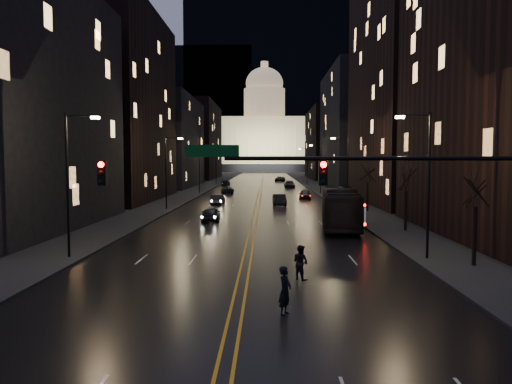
# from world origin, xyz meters

# --- Properties ---
(ground) EXTENTS (900.00, 900.00, 0.00)m
(ground) POSITION_xyz_m (0.00, 0.00, 0.00)
(ground) COLOR black
(ground) RESTS_ON ground
(road) EXTENTS (20.00, 320.00, 0.02)m
(road) POSITION_xyz_m (0.00, 130.00, 0.01)
(road) COLOR black
(road) RESTS_ON ground
(sidewalk_left) EXTENTS (8.00, 320.00, 0.16)m
(sidewalk_left) POSITION_xyz_m (-14.00, 130.00, 0.08)
(sidewalk_left) COLOR black
(sidewalk_left) RESTS_ON ground
(sidewalk_right) EXTENTS (8.00, 320.00, 0.16)m
(sidewalk_right) POSITION_xyz_m (14.00, 130.00, 0.08)
(sidewalk_right) COLOR black
(sidewalk_right) RESTS_ON ground
(center_line) EXTENTS (0.62, 320.00, 0.01)m
(center_line) POSITION_xyz_m (0.00, 130.00, 0.03)
(center_line) COLOR orange
(center_line) RESTS_ON road
(building_left_near) EXTENTS (12.00, 28.00, 22.00)m
(building_left_near) POSITION_xyz_m (-21.00, 22.00, 11.00)
(building_left_near) COLOR black
(building_left_near) RESTS_ON ground
(building_left_mid) EXTENTS (12.00, 30.00, 28.00)m
(building_left_mid) POSITION_xyz_m (-21.00, 54.00, 14.00)
(building_left_mid) COLOR black
(building_left_mid) RESTS_ON ground
(building_left_far) EXTENTS (12.00, 34.00, 20.00)m
(building_left_far) POSITION_xyz_m (-21.00, 92.00, 10.00)
(building_left_far) COLOR black
(building_left_far) RESTS_ON ground
(building_left_dist) EXTENTS (12.00, 40.00, 24.00)m
(building_left_dist) POSITION_xyz_m (-21.00, 140.00, 12.00)
(building_left_dist) COLOR black
(building_left_dist) RESTS_ON ground
(building_right_tall) EXTENTS (12.00, 30.00, 38.00)m
(building_right_tall) POSITION_xyz_m (21.00, 50.00, 19.00)
(building_right_tall) COLOR black
(building_right_tall) RESTS_ON ground
(building_right_mid) EXTENTS (12.00, 34.00, 26.00)m
(building_right_mid) POSITION_xyz_m (21.00, 92.00, 13.00)
(building_right_mid) COLOR black
(building_right_mid) RESTS_ON ground
(building_right_dist) EXTENTS (12.00, 40.00, 22.00)m
(building_right_dist) POSITION_xyz_m (21.00, 140.00, 11.00)
(building_right_dist) COLOR black
(building_right_dist) RESTS_ON ground
(mountain_ridge) EXTENTS (520.00, 60.00, 130.00)m
(mountain_ridge) POSITION_xyz_m (40.00, 380.00, 65.00)
(mountain_ridge) COLOR black
(mountain_ridge) RESTS_ON ground
(capitol) EXTENTS (90.00, 50.00, 58.50)m
(capitol) POSITION_xyz_m (0.00, 250.00, 17.15)
(capitol) COLOR black
(capitol) RESTS_ON ground
(traffic_signal) EXTENTS (17.29, 0.45, 7.00)m
(traffic_signal) POSITION_xyz_m (5.91, -0.00, 5.10)
(traffic_signal) COLOR black
(traffic_signal) RESTS_ON ground
(streetlamp_right_near) EXTENTS (2.13, 0.25, 9.00)m
(streetlamp_right_near) POSITION_xyz_m (10.81, 10.00, 5.08)
(streetlamp_right_near) COLOR black
(streetlamp_right_near) RESTS_ON ground
(streetlamp_left_near) EXTENTS (2.13, 0.25, 9.00)m
(streetlamp_left_near) POSITION_xyz_m (-10.81, 10.00, 5.08)
(streetlamp_left_near) COLOR black
(streetlamp_left_near) RESTS_ON ground
(streetlamp_right_mid) EXTENTS (2.13, 0.25, 9.00)m
(streetlamp_right_mid) POSITION_xyz_m (10.81, 40.00, 5.08)
(streetlamp_right_mid) COLOR black
(streetlamp_right_mid) RESTS_ON ground
(streetlamp_left_mid) EXTENTS (2.13, 0.25, 9.00)m
(streetlamp_left_mid) POSITION_xyz_m (-10.81, 40.00, 5.08)
(streetlamp_left_mid) COLOR black
(streetlamp_left_mid) RESTS_ON ground
(streetlamp_right_far) EXTENTS (2.13, 0.25, 9.00)m
(streetlamp_right_far) POSITION_xyz_m (10.81, 70.00, 5.08)
(streetlamp_right_far) COLOR black
(streetlamp_right_far) RESTS_ON ground
(streetlamp_left_far) EXTENTS (2.13, 0.25, 9.00)m
(streetlamp_left_far) POSITION_xyz_m (-10.81, 70.00, 5.08)
(streetlamp_left_far) COLOR black
(streetlamp_left_far) RESTS_ON ground
(streetlamp_right_dist) EXTENTS (2.13, 0.25, 9.00)m
(streetlamp_right_dist) POSITION_xyz_m (10.81, 100.00, 5.08)
(streetlamp_right_dist) COLOR black
(streetlamp_right_dist) RESTS_ON ground
(streetlamp_left_dist) EXTENTS (2.13, 0.25, 9.00)m
(streetlamp_left_dist) POSITION_xyz_m (-10.81, 100.00, 5.08)
(streetlamp_left_dist) COLOR black
(streetlamp_left_dist) RESTS_ON ground
(tree_right_near) EXTENTS (2.40, 2.40, 6.65)m
(tree_right_near) POSITION_xyz_m (13.00, 8.00, 4.53)
(tree_right_near) COLOR black
(tree_right_near) RESTS_ON ground
(tree_right_mid) EXTENTS (2.40, 2.40, 6.65)m
(tree_right_mid) POSITION_xyz_m (13.00, 22.00, 4.53)
(tree_right_mid) COLOR black
(tree_right_mid) RESTS_ON ground
(tree_right_far) EXTENTS (2.40, 2.40, 6.65)m
(tree_right_far) POSITION_xyz_m (13.00, 38.00, 4.53)
(tree_right_far) COLOR black
(tree_right_far) RESTS_ON ground
(bus) EXTENTS (4.32, 13.21, 3.61)m
(bus) POSITION_xyz_m (7.87, 24.66, 1.81)
(bus) COLOR black
(bus) RESTS_ON ground
(oncoming_car_a) EXTENTS (2.03, 4.49, 1.50)m
(oncoming_car_a) POSITION_xyz_m (-4.32, 28.86, 0.75)
(oncoming_car_a) COLOR black
(oncoming_car_a) RESTS_ON ground
(oncoming_car_b) EXTENTS (1.73, 4.32, 1.39)m
(oncoming_car_b) POSITION_xyz_m (-5.43, 47.25, 0.70)
(oncoming_car_b) COLOR black
(oncoming_car_b) RESTS_ON ground
(oncoming_car_c) EXTENTS (2.15, 4.58, 1.27)m
(oncoming_car_c) POSITION_xyz_m (-5.94, 71.15, 0.63)
(oncoming_car_c) COLOR black
(oncoming_car_c) RESTS_ON ground
(oncoming_car_d) EXTENTS (2.27, 5.15, 1.47)m
(oncoming_car_d) POSITION_xyz_m (-8.50, 97.89, 0.74)
(oncoming_car_d) COLOR black
(oncoming_car_d) RESTS_ON ground
(receding_car_a) EXTENTS (1.84, 4.71, 1.53)m
(receding_car_a) POSITION_xyz_m (2.94, 46.28, 0.76)
(receding_car_a) COLOR black
(receding_car_a) RESTS_ON ground
(receding_car_b) EXTENTS (2.25, 4.80, 1.59)m
(receding_car_b) POSITION_xyz_m (7.12, 56.03, 0.79)
(receding_car_b) COLOR black
(receding_car_b) RESTS_ON ground
(receding_car_c) EXTENTS (2.25, 5.40, 1.56)m
(receding_car_c) POSITION_xyz_m (6.23, 88.16, 0.78)
(receding_car_c) COLOR black
(receding_car_c) RESTS_ON ground
(receding_car_d) EXTENTS (3.22, 5.80, 1.53)m
(receding_car_d) POSITION_xyz_m (5.02, 119.64, 0.77)
(receding_car_d) COLOR black
(receding_car_d) RESTS_ON ground
(pedestrian_a) EXTENTS (0.72, 0.84, 1.95)m
(pedestrian_a) POSITION_xyz_m (1.95, -0.83, 0.98)
(pedestrian_a) COLOR black
(pedestrian_a) RESTS_ON ground
(pedestrian_b) EXTENTS (0.96, 0.96, 1.81)m
(pedestrian_b) POSITION_xyz_m (2.96, 5.00, 0.90)
(pedestrian_b) COLOR black
(pedestrian_b) RESTS_ON ground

